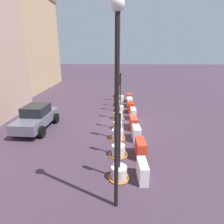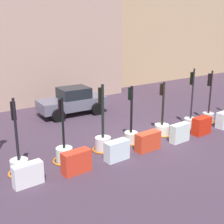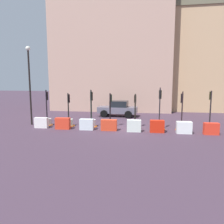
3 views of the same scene
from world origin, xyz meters
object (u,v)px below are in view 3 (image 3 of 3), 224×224
Objects in this scene: construction_barrier_1 at (63,123)px; construction_barrier_7 at (211,129)px; traffic_light_6 at (181,124)px; car_grey_saloon at (118,109)px; traffic_light_7 at (209,125)px; construction_barrier_5 at (157,126)px; construction_barrier_2 at (87,124)px; street_lamp_post at (29,77)px; traffic_light_1 at (69,121)px; traffic_light_2 at (91,121)px; traffic_light_0 at (47,120)px; construction_barrier_4 at (134,126)px; construction_barrier_0 at (41,123)px; construction_barrier_6 at (184,128)px; traffic_light_4 at (135,123)px; construction_barrier_3 at (109,125)px; traffic_light_5 at (159,123)px; traffic_light_3 at (110,121)px.

construction_barrier_1 is 1.12× the size of construction_barrier_7.
traffic_light_6 is 7.79m from car_grey_saloon.
construction_barrier_5 is at bearing -167.12° from traffic_light_7.
construction_barrier_2 is 6.29m from street_lamp_post.
traffic_light_1 is 1.87m from traffic_light_2.
traffic_light_0 is 7.24m from construction_barrier_4.
traffic_light_2 is 2.79× the size of construction_barrier_0.
construction_barrier_6 is (10.61, -1.01, -0.01)m from traffic_light_0.
traffic_light_4 is 2.36× the size of construction_barrier_1.
construction_barrier_4 is (7.16, -1.10, 0.00)m from traffic_light_0.
traffic_light_1 is 3.64m from construction_barrier_3.
construction_barrier_7 is (3.59, -0.05, -0.03)m from construction_barrier_5.
traffic_light_7 is 0.73× the size of car_grey_saloon.
construction_barrier_6 is (3.46, -1.10, 0.02)m from traffic_light_4.
traffic_light_7 is 10.72m from construction_barrier_1.
traffic_light_6 is 2.41× the size of construction_barrier_3.
traffic_light_5 is at bearing 13.73° from construction_barrier_3.
traffic_light_4 is (7.15, 0.09, -0.04)m from traffic_light_0.
traffic_light_4 is (3.45, -0.00, -0.10)m from traffic_light_2.
construction_barrier_6 is at bearing -28.85° from traffic_light_5.
traffic_light_6 is 8.86m from construction_barrier_1.
traffic_light_2 is 2.81× the size of construction_barrier_2.
traffic_light_4 is at bearing 0.71° from traffic_light_0.
traffic_light_0 is 2.60× the size of construction_barrier_1.
traffic_light_6 is 2.83× the size of construction_barrier_5.
construction_barrier_7 is at bearing -1.40° from construction_barrier_6.
traffic_light_7 is 2.80× the size of construction_barrier_6.
construction_barrier_4 is at bearing -151.05° from traffic_light_5.
construction_barrier_2 is at bearing -144.58° from traffic_light_3.
construction_barrier_3 reaches higher than construction_barrier_0.
traffic_light_7 is 9.37m from car_grey_saloon.
construction_barrier_2 is 5.13m from construction_barrier_5.
car_grey_saloon reaches higher than construction_barrier_5.
construction_barrier_3 is at bearing 179.86° from construction_barrier_5.
traffic_light_7 is 2.81× the size of construction_barrier_2.
traffic_light_2 is 2.90× the size of construction_barrier_5.
construction_barrier_5 is at bearing -60.33° from car_grey_saloon.
construction_barrier_2 is (-6.93, -1.11, -0.05)m from traffic_light_6.
construction_barrier_2 is at bearing -12.61° from street_lamp_post.
car_grey_saloon reaches higher than construction_barrier_3.
traffic_light_7 is (12.48, -0.15, 0.04)m from traffic_light_0.
construction_barrier_1 is at bearing -148.44° from traffic_light_2.
construction_barrier_3 is (3.53, 0.09, -0.02)m from construction_barrier_1.
traffic_light_0 is at bearing 173.51° from construction_barrier_5.
construction_barrier_6 is (0.03, -1.07, -0.04)m from traffic_light_6.
car_grey_saloon is (5.07, 6.51, 0.40)m from construction_barrier_0.
construction_barrier_5 is 0.25× the size of car_grey_saloon.
traffic_light_7 is at bearing -37.53° from car_grey_saloon.
traffic_light_6 is at bearing -44.77° from car_grey_saloon.
traffic_light_6 reaches higher than construction_barrier_5.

